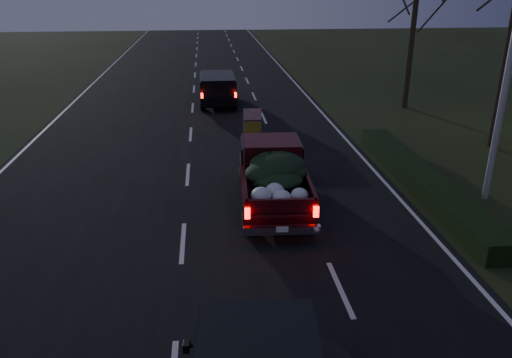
{
  "coord_description": "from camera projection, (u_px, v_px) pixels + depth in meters",
  "views": [
    {
      "loc": [
        0.76,
        -11.75,
        6.49
      ],
      "look_at": [
        2.06,
        1.12,
        1.3
      ],
      "focal_mm": 35.0,
      "sensor_mm": 36.0,
      "label": 1
    }
  ],
  "objects": [
    {
      "name": "road_asphalt",
      "position": [
        183.0,
        243.0,
        13.19
      ],
      "size": [
        14.0,
        120.0,
        0.02
      ],
      "primitive_type": "cube",
      "color": "black",
      "rests_on": "ground"
    },
    {
      "name": "ground",
      "position": [
        183.0,
        243.0,
        13.2
      ],
      "size": [
        120.0,
        120.0,
        0.0
      ],
      "primitive_type": "plane",
      "color": "black",
      "rests_on": "ground"
    },
    {
      "name": "hedge_row",
      "position": [
        422.0,
        180.0,
        16.58
      ],
      "size": [
        1.0,
        10.0,
        0.6
      ],
      "primitive_type": "cube",
      "color": "black",
      "rests_on": "ground"
    },
    {
      "name": "pickup_truck",
      "position": [
        273.0,
        173.0,
        15.23
      ],
      "size": [
        2.2,
        5.2,
        2.68
      ],
      "rotation": [
        0.0,
        0.0,
        -0.05
      ],
      "color": "#3D080E",
      "rests_on": "ground"
    },
    {
      "name": "lead_suv",
      "position": [
        217.0,
        86.0,
        27.57
      ],
      "size": [
        1.94,
        4.61,
        1.32
      ],
      "rotation": [
        0.0,
        0.0,
        0.0
      ],
      "color": "black",
      "rests_on": "ground"
    },
    {
      "name": "bare_tree_far",
      "position": [
        416.0,
        6.0,
        25.25
      ],
      "size": [
        3.6,
        3.6,
        7.0
      ],
      "color": "black",
      "rests_on": "ground"
    }
  ]
}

